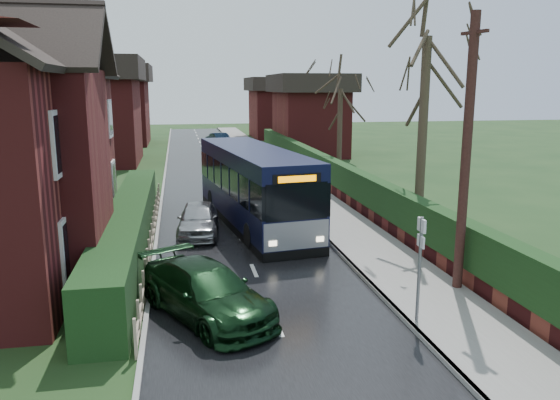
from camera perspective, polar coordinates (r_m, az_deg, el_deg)
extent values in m
plane|color=#28421C|center=(14.97, -1.67, -9.92)|extent=(140.00, 140.00, 0.00)
cube|color=black|center=(24.47, -5.31, -1.32)|extent=(6.00, 100.00, 0.02)
cube|color=slate|center=(25.18, 4.36, -0.79)|extent=(2.50, 100.00, 0.14)
cube|color=gray|center=(24.91, 1.69, -0.90)|extent=(0.12, 100.00, 0.14)
cube|color=gray|center=(24.38, -12.46, -1.50)|extent=(0.12, 100.00, 0.10)
cube|color=black|center=(19.41, -15.49, -2.77)|extent=(1.20, 16.00, 1.60)
cube|color=maroon|center=(25.57, 7.73, -0.14)|extent=(0.30, 50.00, 0.60)
cube|color=black|center=(25.40, 7.79, 1.84)|extent=(0.60, 50.00, 1.20)
cube|color=maroon|center=(16.30, -22.38, 1.94)|extent=(2.50, 4.00, 6.00)
cube|color=silver|center=(14.57, -21.39, -4.72)|extent=(0.08, 1.20, 1.60)
cube|color=black|center=(14.56, -21.27, -4.71)|extent=(0.03, 0.95, 1.35)
cube|color=silver|center=(14.09, -22.18, 5.49)|extent=(0.08, 1.20, 1.60)
cube|color=black|center=(14.09, -22.06, 5.49)|extent=(0.03, 0.95, 1.35)
cube|color=silver|center=(18.39, -19.14, -1.23)|extent=(0.08, 1.20, 1.60)
cube|color=black|center=(18.39, -19.05, -1.23)|extent=(0.03, 0.95, 1.35)
cube|color=silver|center=(18.02, -19.70, 6.85)|extent=(0.08, 1.20, 1.60)
cube|color=black|center=(18.01, -19.60, 6.86)|extent=(0.03, 0.95, 1.35)
cube|color=silver|center=(22.27, -17.67, 1.04)|extent=(0.08, 1.20, 1.60)
cube|color=black|center=(22.27, -17.60, 1.05)|extent=(0.03, 0.95, 1.35)
cube|color=silver|center=(21.97, -18.10, 7.72)|extent=(0.08, 1.20, 1.60)
cube|color=black|center=(21.96, -18.02, 7.73)|extent=(0.03, 0.95, 1.35)
cube|color=silver|center=(24.72, -16.99, 2.10)|extent=(0.08, 1.20, 1.60)
cube|color=black|center=(24.72, -16.92, 2.11)|extent=(0.03, 0.95, 1.35)
cube|color=silver|center=(24.44, -17.36, 8.12)|extent=(0.08, 1.20, 1.60)
cube|color=black|center=(24.44, -17.29, 8.12)|extent=(0.03, 0.95, 1.35)
cube|color=black|center=(22.28, -2.78, -0.36)|extent=(3.70, 10.41, 1.06)
cube|color=black|center=(22.08, -2.81, 2.38)|extent=(3.72, 10.41, 1.11)
cube|color=black|center=(21.96, -2.83, 4.60)|extent=(3.70, 10.41, 0.61)
cube|color=black|center=(22.44, -2.76, -2.09)|extent=(3.70, 10.41, 0.32)
cube|color=gray|center=(17.62, 1.70, -3.69)|extent=(2.22, 0.43, 0.93)
cube|color=black|center=(17.33, 1.75, -0.18)|extent=(2.07, 0.37, 1.20)
cube|color=black|center=(17.20, 1.77, 2.24)|extent=(1.62, 0.30, 0.32)
cube|color=#FF8C00|center=(17.16, 1.82, 2.22)|extent=(1.27, 0.22, 0.20)
cube|color=black|center=(17.79, 1.70, -5.66)|extent=(2.27, 0.45, 0.28)
cube|color=#FFF2CC|center=(17.37, -0.76, -4.56)|extent=(0.26, 0.09, 0.17)
cube|color=#FFF2CC|center=(17.91, 4.20, -4.09)|extent=(0.26, 0.09, 0.17)
cylinder|color=black|center=(19.06, -3.13, -3.73)|extent=(0.38, 0.92, 0.89)
cylinder|color=black|center=(19.69, 2.76, -3.21)|extent=(0.38, 0.92, 0.89)
cylinder|color=black|center=(25.23, -7.08, 0.05)|extent=(0.38, 0.92, 0.89)
cylinder|color=black|center=(25.72, -2.51, 0.35)|extent=(0.38, 0.92, 0.89)
imported|color=#A8A9AD|center=(20.82, -8.55, -1.98)|extent=(1.81, 3.80, 1.25)
imported|color=black|center=(13.56, -7.73, -9.46)|extent=(3.66, 4.78, 1.29)
imported|color=black|center=(52.27, -6.52, 6.32)|extent=(2.26, 4.07, 1.27)
cylinder|color=slate|center=(13.03, 14.33, -7.43)|extent=(0.08, 0.08, 2.66)
cube|color=silver|center=(12.71, 14.59, -2.57)|extent=(0.08, 0.40, 0.30)
cube|color=silver|center=(12.80, 14.50, -4.22)|extent=(0.07, 0.36, 0.27)
cylinder|color=black|center=(15.12, 18.85, 4.17)|extent=(0.25, 0.25, 7.39)
cube|color=black|center=(15.07, 19.67, 16.18)|extent=(0.26, 0.95, 0.08)
cylinder|color=#372D21|center=(21.28, 14.64, 6.36)|extent=(0.35, 0.35, 7.33)
cylinder|color=#35291F|center=(32.25, 6.24, 6.68)|extent=(0.29, 0.29, 5.41)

